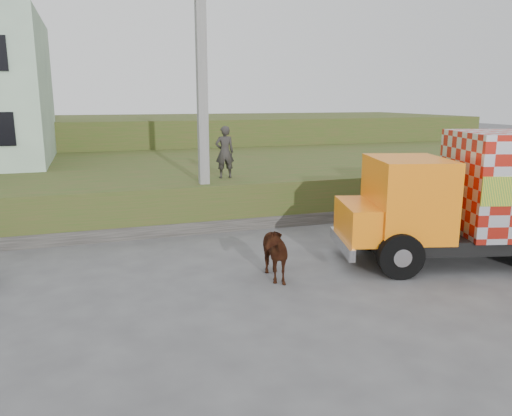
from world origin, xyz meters
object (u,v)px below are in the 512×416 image
object	(u,v)px
utility_pole	(202,101)
cargo_truck	(505,196)
cow	(270,251)
pedestrian	(225,152)

from	to	relation	value
utility_pole	cargo_truck	world-z (taller)	utility_pole
cargo_truck	cow	world-z (taller)	cargo_truck
cargo_truck	pedestrian	bearing A→B (deg)	146.14
utility_pole	pedestrian	bearing A→B (deg)	44.70
cargo_truck	utility_pole	bearing A→B (deg)	154.86
utility_pole	pedestrian	distance (m)	2.14
cargo_truck	cow	distance (m)	6.28
cargo_truck	cow	xyz separation A→B (m)	(-6.16, 0.64, -1.05)
cow	cargo_truck	bearing A→B (deg)	-4.06
pedestrian	cargo_truck	bearing A→B (deg)	133.21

